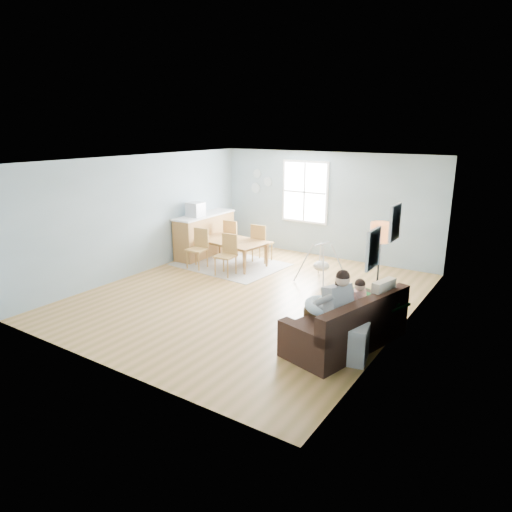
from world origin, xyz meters
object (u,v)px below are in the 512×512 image
Objects in this scene: storage_cube at (349,343)px; chair_ne at (260,241)px; floor_lamp at (380,241)px; counter at (205,234)px; chair_se at (227,252)px; sofa at (349,328)px; father at (331,305)px; chair_nw at (233,236)px; dining_table at (230,253)px; baby_swing at (321,265)px; monitor at (195,209)px; toddler at (354,298)px; chair_sw at (199,246)px.

chair_ne reaches higher than storage_cube.
floor_lamp is 5.60m from counter.
chair_se is (-3.89, 2.27, 0.26)m from storage_cube.
sofa is 3.93× the size of storage_cube.
father is 5.49m from chair_nw.
counter is at bearing 145.84° from chair_se.
dining_table is at bearing 121.38° from chair_se.
counter is (-0.70, -0.28, 0.00)m from chair_nw.
baby_swing is at bearing 18.04° from chair_se.
floor_lamp is at bearing -10.95° from chair_se.
monitor is at bearing -86.47° from counter.
chair_ne is at bearing 141.29° from toddler.
baby_swing is at bearing -5.60° from counter.
monitor reaches higher than sofa.
storage_cube is (0.18, -0.42, -0.02)m from sofa.
father is 4.09m from chair_se.
sofa is at bearing -22.54° from chair_sw.
floor_lamp reaches higher than father.
dining_table is at bearing 148.67° from sofa.
counter reaches higher than chair_ne.
chair_se is (-3.71, 1.85, 0.23)m from sofa.
chair_ne is 2.54× the size of monitor.
floor_lamp is 1.88× the size of chair_se.
sofa is 0.47m from toddler.
monitor is at bearing 156.17° from toddler.
floor_lamp is 1.68× the size of baby_swing.
baby_swing is (2.45, 0.02, 0.08)m from dining_table.
sofa is 4.75m from chair_ne.
counter is (-1.50, 1.02, 0.02)m from chair_se.
chair_nw is 0.75m from counter.
counter reaches higher than storage_cube.
dining_table is at bearing -58.24° from chair_nw.
chair_se reaches higher than dining_table.
toddler is 5.67m from monitor.
sofa is 1.69× the size of father.
counter reaches higher than chair_nw.
toddler is (-0.02, 0.21, 0.42)m from sofa.
floor_lamp reaches higher than chair_se.
floor_lamp is 1.00× the size of dining_table.
storage_cube is 0.55× the size of baby_swing.
sofa is 3.02m from baby_swing.
floor_lamp reaches higher than chair_ne.
chair_nw is at bearing 156.02° from floor_lamp.
father is 2.32× the size of storage_cube.
counter is at bearing 152.90° from toddler.
father reaches higher than baby_swing.
floor_lamp is (0.24, 1.38, 0.75)m from father.
chair_sw is at bearing 175.84° from chair_se.
floor_lamp reaches higher than toddler.
floor_lamp is 1.86× the size of chair_sw.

